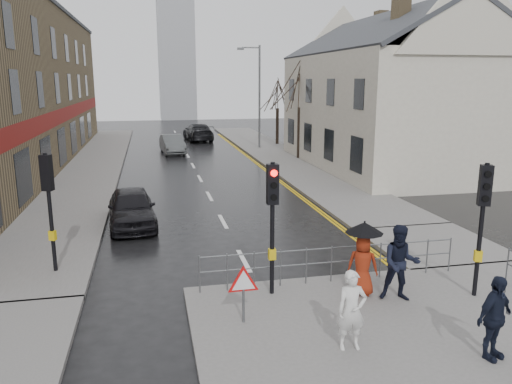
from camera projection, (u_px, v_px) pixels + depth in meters
name	position (u px, v px, depth m)	size (l,w,h in m)	color
ground	(266.00, 302.00, 12.60)	(120.00, 120.00, 0.00)	black
near_pavement	(454.00, 360.00, 9.85)	(10.00, 9.00, 0.14)	#605E5B
left_pavement	(93.00, 163.00, 33.20)	(4.00, 44.00, 0.14)	#605E5B
right_pavement	(274.00, 153.00, 37.76)	(4.00, 40.00, 0.14)	#605E5B
pavement_bridge_right	(434.00, 245.00, 16.77)	(4.00, 4.20, 0.14)	#605E5B
building_right_cream	(387.00, 91.00, 31.16)	(9.00, 16.40, 10.10)	beige
church_tower	(176.00, 54.00, 70.08)	(5.00, 5.00, 18.00)	#979AA0
traffic_signal_near_left	(272.00, 205.00, 12.28)	(0.28, 0.27, 3.40)	black
traffic_signal_near_right	(483.00, 207.00, 12.16)	(0.34, 0.33, 3.40)	black
traffic_signal_far_left	(49.00, 192.00, 13.80)	(0.34, 0.33, 3.40)	black
guard_railing_front	(332.00, 256.00, 13.38)	(7.14, 0.04, 1.00)	#595B5E
warning_sign	(243.00, 285.00, 11.05)	(0.80, 0.07, 1.35)	#595B5E
street_lamp	(257.00, 90.00, 39.46)	(1.83, 0.25, 8.00)	#595B5E
tree_near	(300.00, 85.00, 33.99)	(2.40, 2.40, 6.58)	#32261B
tree_far	(278.00, 93.00, 41.88)	(2.40, 2.40, 5.64)	#32261B
pedestrian_a	(352.00, 310.00, 9.98)	(0.60, 0.40, 1.66)	silver
pedestrian_b	(400.00, 263.00, 12.20)	(0.93, 0.73, 1.92)	black
pedestrian_with_umbrella	(363.00, 254.00, 12.49)	(0.96, 0.96, 1.91)	maroon
pedestrian_d	(494.00, 318.00, 9.63)	(1.00, 0.42, 1.70)	black
car_parked	(132.00, 208.00, 19.01)	(1.71, 4.24, 1.45)	black
car_mid	(172.00, 144.00, 37.93)	(1.50, 4.30, 1.42)	#474A4C
car_far	(198.00, 132.00, 45.93)	(2.22, 5.45, 1.58)	black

